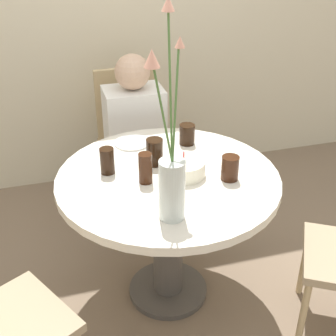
# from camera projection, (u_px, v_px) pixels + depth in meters

# --- Properties ---
(ground_plane) EXTENTS (16.00, 16.00, 0.00)m
(ground_plane) POSITION_uv_depth(u_px,v_px,m) (168.00, 291.00, 2.44)
(ground_plane) COLOR #7A6651
(dining_table) EXTENTS (1.01, 1.01, 0.70)m
(dining_table) POSITION_uv_depth(u_px,v_px,m) (168.00, 204.00, 2.17)
(dining_table) COLOR silver
(dining_table) RESTS_ON ground_plane
(chair_right_flank) EXTENTS (0.40, 0.40, 0.88)m
(chair_right_flank) POSITION_uv_depth(u_px,v_px,m) (130.00, 133.00, 2.96)
(chair_right_flank) COLOR #9E896B
(chair_right_flank) RESTS_ON ground_plane
(birthday_cake) EXTENTS (0.20, 0.20, 0.12)m
(birthday_cake) POSITION_uv_depth(u_px,v_px,m) (183.00, 168.00, 2.08)
(birthday_cake) COLOR white
(birthday_cake) RESTS_ON dining_table
(flower_vase) EXTENTS (0.19, 0.22, 0.80)m
(flower_vase) POSITION_uv_depth(u_px,v_px,m) (171.00, 173.00, 1.73)
(flower_vase) COLOR silver
(flower_vase) RESTS_ON dining_table
(side_plate) EXTENTS (0.18, 0.18, 0.01)m
(side_plate) POSITION_uv_depth(u_px,v_px,m) (132.00, 143.00, 2.36)
(side_plate) COLOR white
(side_plate) RESTS_ON dining_table
(drink_glass_0) EXTENTS (0.06, 0.06, 0.14)m
(drink_glass_0) POSITION_uv_depth(u_px,v_px,m) (145.00, 168.00, 2.01)
(drink_glass_0) COLOR #33190C
(drink_glass_0) RESTS_ON dining_table
(drink_glass_1) EXTENTS (0.08, 0.08, 0.10)m
(drink_glass_1) POSITION_uv_depth(u_px,v_px,m) (187.00, 134.00, 2.34)
(drink_glass_1) COLOR black
(drink_glass_1) RESTS_ON dining_table
(drink_glass_2) EXTENTS (0.08, 0.08, 0.13)m
(drink_glass_2) POSITION_uv_depth(u_px,v_px,m) (154.00, 152.00, 2.15)
(drink_glass_2) COLOR black
(drink_glass_2) RESTS_ON dining_table
(drink_glass_3) EXTENTS (0.06, 0.06, 0.12)m
(drink_glass_3) POSITION_uv_depth(u_px,v_px,m) (107.00, 161.00, 2.09)
(drink_glass_3) COLOR black
(drink_glass_3) RESTS_ON dining_table
(drink_glass_4) EXTENTS (0.08, 0.08, 0.11)m
(drink_glass_4) POSITION_uv_depth(u_px,v_px,m) (230.00, 168.00, 2.04)
(drink_glass_4) COLOR #33190C
(drink_glass_4) RESTS_ON dining_table
(person_guest) EXTENTS (0.34, 0.24, 1.04)m
(person_guest) POSITION_uv_depth(u_px,v_px,m) (135.00, 145.00, 2.83)
(person_guest) COLOR #383333
(person_guest) RESTS_ON ground_plane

